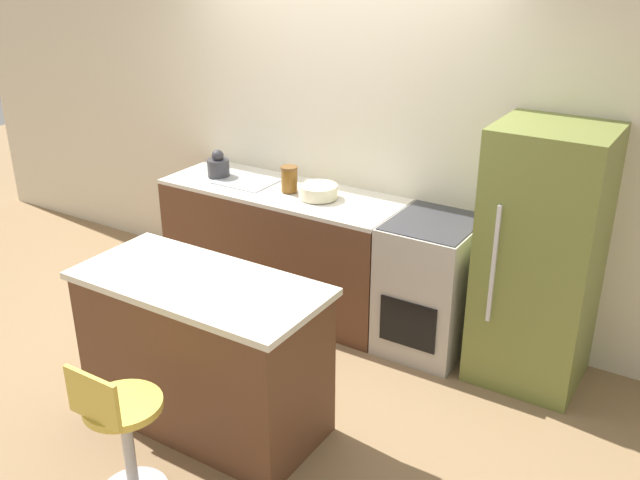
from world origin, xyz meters
name	(u,v)px	position (x,y,z in m)	size (l,w,h in m)	color
ground_plane	(288,329)	(0.00, 0.00, 0.00)	(14.00, 14.00, 0.00)	#8E704C
wall_back	(339,135)	(0.00, 0.71, 1.30)	(8.00, 0.06, 2.60)	beige
back_counter	(282,246)	(-0.28, 0.35, 0.47)	(1.86, 0.66, 0.94)	brown
kitchen_island	(204,352)	(0.19, -1.12, 0.47)	(1.44, 0.68, 0.93)	brown
oven_range	(430,285)	(0.95, 0.35, 0.47)	(0.57, 0.67, 0.94)	#B7B2A8
refrigerator	(540,259)	(1.65, 0.37, 0.84)	(0.68, 0.65, 1.67)	olive
stool_chair	(122,432)	(0.27, -1.83, 0.41)	(0.39, 0.39, 0.83)	#B7B7BC
kettle	(218,166)	(-0.86, 0.33, 1.02)	(0.17, 0.17, 0.21)	#333338
mixing_bowl	(318,191)	(0.06, 0.33, 0.99)	(0.28, 0.28, 0.09)	beige
canister_jar	(289,179)	(-0.19, 0.33, 1.03)	(0.13, 0.13, 0.19)	brown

